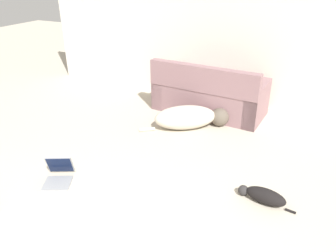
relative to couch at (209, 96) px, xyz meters
The scene contains 5 objects.
wall_back 1.15m from the couch, 74.99° to the left, with size 7.09×0.06×2.52m.
couch is the anchor object (origin of this frame).
dog 0.67m from the couch, 94.36° to the right, with size 1.19×0.92×0.34m.
cat 2.29m from the couch, 56.69° to the right, with size 0.60×0.22×0.16m.
laptop_open 2.64m from the couch, 109.74° to the right, with size 0.42×0.45×0.26m.
Camera 1 is at (1.37, -0.80, 2.17)m, focal length 35.00 mm.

